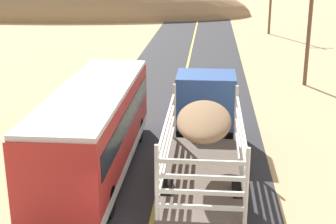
% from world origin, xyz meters
% --- Properties ---
extents(livestock_truck, '(2.53, 9.70, 3.02)m').
position_xyz_m(livestock_truck, '(1.49, 8.50, 1.79)').
color(livestock_truck, '#3359A5').
rests_on(livestock_truck, road_surface).
extents(bus, '(2.54, 10.00, 3.21)m').
position_xyz_m(bus, '(-2.48, 6.84, 1.75)').
color(bus, red).
rests_on(bus, road_surface).
extents(power_pole_mid, '(2.20, 0.24, 7.46)m').
position_xyz_m(power_pole_mid, '(7.55, 20.60, 4.02)').
color(power_pole_mid, brown).
rests_on(power_pole_mid, ground).
extents(distant_hill, '(59.79, 20.91, 10.94)m').
position_xyz_m(distant_hill, '(-22.94, 57.16, 0.00)').
color(distant_hill, '#957553').
rests_on(distant_hill, ground).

